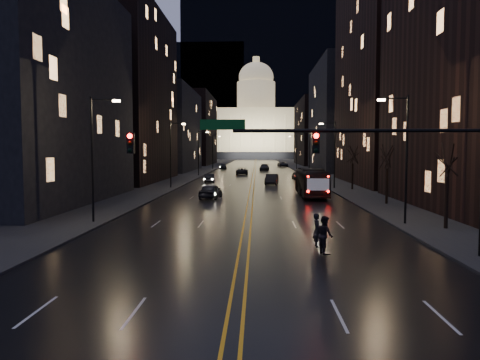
# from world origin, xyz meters

# --- Properties ---
(ground) EXTENTS (900.00, 900.00, 0.00)m
(ground) POSITION_xyz_m (0.00, 0.00, 0.00)
(ground) COLOR black
(ground) RESTS_ON ground
(road) EXTENTS (20.00, 320.00, 0.02)m
(road) POSITION_xyz_m (0.00, 130.00, 0.01)
(road) COLOR black
(road) RESTS_ON ground
(sidewalk_left) EXTENTS (8.00, 320.00, 0.16)m
(sidewalk_left) POSITION_xyz_m (-14.00, 130.00, 0.08)
(sidewalk_left) COLOR black
(sidewalk_left) RESTS_ON ground
(sidewalk_right) EXTENTS (8.00, 320.00, 0.16)m
(sidewalk_right) POSITION_xyz_m (14.00, 130.00, 0.08)
(sidewalk_right) COLOR black
(sidewalk_right) RESTS_ON ground
(center_line) EXTENTS (0.62, 320.00, 0.01)m
(center_line) POSITION_xyz_m (0.00, 130.00, 0.03)
(center_line) COLOR orange
(center_line) RESTS_ON road
(building_left_near) EXTENTS (12.00, 28.00, 22.00)m
(building_left_near) POSITION_xyz_m (-21.00, 22.00, 11.00)
(building_left_near) COLOR black
(building_left_near) RESTS_ON ground
(building_left_mid) EXTENTS (12.00, 30.00, 28.00)m
(building_left_mid) POSITION_xyz_m (-21.00, 54.00, 14.00)
(building_left_mid) COLOR black
(building_left_mid) RESTS_ON ground
(building_left_far) EXTENTS (12.00, 34.00, 20.00)m
(building_left_far) POSITION_xyz_m (-21.00, 92.00, 10.00)
(building_left_far) COLOR black
(building_left_far) RESTS_ON ground
(building_left_dist) EXTENTS (12.00, 40.00, 24.00)m
(building_left_dist) POSITION_xyz_m (-21.00, 140.00, 12.00)
(building_left_dist) COLOR black
(building_left_dist) RESTS_ON ground
(building_right_tall) EXTENTS (12.00, 30.00, 38.00)m
(building_right_tall) POSITION_xyz_m (21.00, 50.00, 19.00)
(building_right_tall) COLOR black
(building_right_tall) RESTS_ON ground
(building_right_mid) EXTENTS (12.00, 34.00, 26.00)m
(building_right_mid) POSITION_xyz_m (21.00, 92.00, 13.00)
(building_right_mid) COLOR black
(building_right_mid) RESTS_ON ground
(building_right_dist) EXTENTS (12.00, 40.00, 22.00)m
(building_right_dist) POSITION_xyz_m (21.00, 140.00, 11.00)
(building_right_dist) COLOR black
(building_right_dist) RESTS_ON ground
(mountain_ridge) EXTENTS (520.00, 60.00, 130.00)m
(mountain_ridge) POSITION_xyz_m (40.00, 380.00, 65.00)
(mountain_ridge) COLOR black
(mountain_ridge) RESTS_ON ground
(capitol) EXTENTS (90.00, 50.00, 58.50)m
(capitol) POSITION_xyz_m (0.00, 250.00, 17.15)
(capitol) COLOR black
(capitol) RESTS_ON ground
(traffic_signal) EXTENTS (17.29, 0.45, 7.00)m
(traffic_signal) POSITION_xyz_m (5.91, -0.00, 5.10)
(traffic_signal) COLOR black
(traffic_signal) RESTS_ON ground
(streetlamp_right_near) EXTENTS (2.13, 0.25, 9.00)m
(streetlamp_right_near) POSITION_xyz_m (10.81, 10.00, 5.08)
(streetlamp_right_near) COLOR black
(streetlamp_right_near) RESTS_ON ground
(streetlamp_left_near) EXTENTS (2.13, 0.25, 9.00)m
(streetlamp_left_near) POSITION_xyz_m (-10.81, 10.00, 5.08)
(streetlamp_left_near) COLOR black
(streetlamp_left_near) RESTS_ON ground
(streetlamp_right_mid) EXTENTS (2.13, 0.25, 9.00)m
(streetlamp_right_mid) POSITION_xyz_m (10.81, 40.00, 5.08)
(streetlamp_right_mid) COLOR black
(streetlamp_right_mid) RESTS_ON ground
(streetlamp_left_mid) EXTENTS (2.13, 0.25, 9.00)m
(streetlamp_left_mid) POSITION_xyz_m (-10.81, 40.00, 5.08)
(streetlamp_left_mid) COLOR black
(streetlamp_left_mid) RESTS_ON ground
(streetlamp_right_far) EXTENTS (2.13, 0.25, 9.00)m
(streetlamp_right_far) POSITION_xyz_m (10.81, 70.00, 5.08)
(streetlamp_right_far) COLOR black
(streetlamp_right_far) RESTS_ON ground
(streetlamp_left_far) EXTENTS (2.13, 0.25, 9.00)m
(streetlamp_left_far) POSITION_xyz_m (-10.81, 70.00, 5.08)
(streetlamp_left_far) COLOR black
(streetlamp_left_far) RESTS_ON ground
(streetlamp_right_dist) EXTENTS (2.13, 0.25, 9.00)m
(streetlamp_right_dist) POSITION_xyz_m (10.81, 100.00, 5.08)
(streetlamp_right_dist) COLOR black
(streetlamp_right_dist) RESTS_ON ground
(streetlamp_left_dist) EXTENTS (2.13, 0.25, 9.00)m
(streetlamp_left_dist) POSITION_xyz_m (-10.81, 100.00, 5.08)
(streetlamp_left_dist) COLOR black
(streetlamp_left_dist) RESTS_ON ground
(tree_right_near) EXTENTS (2.40, 2.40, 6.65)m
(tree_right_near) POSITION_xyz_m (13.00, 8.00, 4.53)
(tree_right_near) COLOR black
(tree_right_near) RESTS_ON ground
(tree_right_mid) EXTENTS (2.40, 2.40, 6.65)m
(tree_right_mid) POSITION_xyz_m (13.00, 22.00, 4.53)
(tree_right_mid) COLOR black
(tree_right_mid) RESTS_ON ground
(tree_right_far) EXTENTS (2.40, 2.40, 6.65)m
(tree_right_far) POSITION_xyz_m (13.00, 38.00, 4.53)
(tree_right_far) COLOR black
(tree_right_far) RESTS_ON ground
(bus) EXTENTS (2.66, 11.38, 3.17)m
(bus) POSITION_xyz_m (6.79, 30.15, 1.58)
(bus) COLOR black
(bus) RESTS_ON ground
(oncoming_car_a) EXTENTS (2.42, 4.95, 1.63)m
(oncoming_car_a) POSITION_xyz_m (-4.29, 27.10, 0.81)
(oncoming_car_a) COLOR black
(oncoming_car_a) RESTS_ON ground
(oncoming_car_b) EXTENTS (1.84, 4.42, 1.42)m
(oncoming_car_b) POSITION_xyz_m (-6.89, 51.39, 0.71)
(oncoming_car_b) COLOR black
(oncoming_car_b) RESTS_ON ground
(oncoming_car_c) EXTENTS (2.44, 5.28, 1.47)m
(oncoming_car_c) POSITION_xyz_m (-2.50, 75.88, 0.73)
(oncoming_car_c) COLOR black
(oncoming_car_c) RESTS_ON ground
(oncoming_car_d) EXTENTS (2.40, 4.95, 1.39)m
(oncoming_car_d) POSITION_xyz_m (-8.50, 102.60, 0.69)
(oncoming_car_d) COLOR black
(oncoming_car_d) RESTS_ON ground
(receding_car_a) EXTENTS (2.25, 5.08, 1.62)m
(receding_car_a) POSITION_xyz_m (2.87, 47.41, 0.81)
(receding_car_a) COLOR black
(receding_car_a) RESTS_ON ground
(receding_car_b) EXTENTS (2.03, 4.43, 1.47)m
(receding_car_b) POSITION_xyz_m (7.77, 58.92, 0.73)
(receding_car_b) COLOR black
(receding_car_b) RESTS_ON ground
(receding_car_c) EXTENTS (2.63, 5.77, 1.64)m
(receding_car_c) POSITION_xyz_m (2.50, 93.93, 0.82)
(receding_car_c) COLOR black
(receding_car_c) RESTS_ON ground
(receding_car_d) EXTENTS (3.23, 5.82, 1.54)m
(receding_car_d) POSITION_xyz_m (8.50, 120.07, 0.77)
(receding_car_d) COLOR black
(receding_car_d) RESTS_ON ground
(pedestrian_a) EXTENTS (0.49, 0.71, 1.85)m
(pedestrian_a) POSITION_xyz_m (3.93, 2.48, 0.92)
(pedestrian_a) COLOR black
(pedestrian_a) RESTS_ON ground
(pedestrian_b) EXTENTS (0.77, 1.06, 1.95)m
(pedestrian_b) POSITION_xyz_m (4.12, 0.87, 0.98)
(pedestrian_b) COLOR black
(pedestrian_b) RESTS_ON ground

